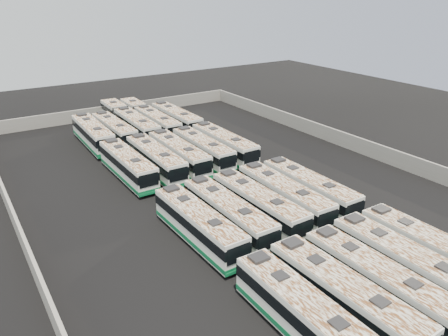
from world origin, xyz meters
TOP-DOWN VIEW (x-y plane):
  - ground at (0.00, 0.00)m, footprint 140.00×140.00m
  - perimeter_wall at (0.00, 0.00)m, footprint 45.20×73.20m
  - bus_front_far_left at (-8.50, -22.75)m, footprint 2.76×12.55m
  - bus_front_left at (-5.03, -22.80)m, footprint 3.01×12.87m
  - bus_front_center at (-1.55, -22.84)m, footprint 2.83×12.56m
  - bus_front_right at (1.81, -22.87)m, footprint 2.76×12.97m
  - bus_front_far_right at (5.26, -22.80)m, footprint 2.76×12.70m
  - bus_midfront_far_left at (-8.45, -8.54)m, footprint 2.86×12.55m
  - bus_midfront_left at (-5.13, -8.34)m, footprint 2.69×12.64m
  - bus_midfront_center at (-1.61, -8.44)m, footprint 2.86×12.66m
  - bus_midfront_right at (1.79, -8.29)m, footprint 2.92×12.80m
  - bus_midfront_far_right at (5.17, -8.44)m, footprint 2.71×12.66m
  - bus_midback_far_left at (-8.55, 8.62)m, footprint 2.73×12.60m
  - bus_midback_left at (-4.99, 8.32)m, footprint 2.88×12.89m
  - bus_midback_center at (-1.70, 8.44)m, footprint 2.82×12.85m
  - bus_midback_right at (1.88, 8.42)m, footprint 2.75×12.53m
  - bus_midback_far_right at (5.20, 8.34)m, footprint 2.74×12.88m
  - bus_back_far_left at (-8.45, 22.63)m, footprint 3.09×13.10m
  - bus_back_left at (-5.12, 22.85)m, footprint 2.80×12.45m
  - bus_back_center at (-1.50, 26.28)m, footprint 3.13×20.15m
  - bus_back_right at (1.90, 26.01)m, footprint 2.88×19.50m
  - bus_back_far_right at (5.33, 22.87)m, footprint 2.82×12.99m

SIDE VIEW (x-z plane):
  - ground at x=0.00m, z-range 0.00..0.00m
  - perimeter_wall at x=0.00m, z-range 0.00..2.20m
  - bus_back_left at x=-5.12m, z-range 0.04..3.54m
  - bus_midback_right at x=1.88m, z-range 0.04..3.57m
  - bus_midfront_far_left at x=-8.45m, z-range 0.04..3.57m
  - bus_back_right at x=1.90m, z-range 0.04..3.57m
  - bus_front_far_left at x=-8.50m, z-range 0.04..3.57m
  - bus_front_center at x=-1.55m, z-range 0.04..3.57m
  - bus_midback_far_left at x=-8.55m, z-range 0.04..3.59m
  - bus_midfront_center at x=-1.61m, z-range 0.04..3.60m
  - bus_midfront_left at x=-5.13m, z-range 0.04..3.60m
  - bus_midfront_far_right at x=5.17m, z-range 0.04..3.61m
  - bus_front_far_right at x=5.26m, z-range 0.04..3.62m
  - bus_midfront_right at x=1.79m, z-range 0.04..3.64m
  - bus_front_left at x=-5.03m, z-range 0.04..3.65m
  - bus_midback_center at x=-1.70m, z-range 0.04..3.66m
  - bus_midback_left at x=-4.99m, z-range 0.04..3.67m
  - bus_midback_far_right at x=5.20m, z-range 0.04..3.67m
  - bus_back_center at x=-1.50m, z-range 0.04..3.69m
  - bus_front_right at x=1.81m, z-range 0.04..3.70m
  - bus_back_far_right at x=5.33m, z-range 0.04..3.70m
  - bus_back_far_left at x=-8.45m, z-range 0.04..3.72m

